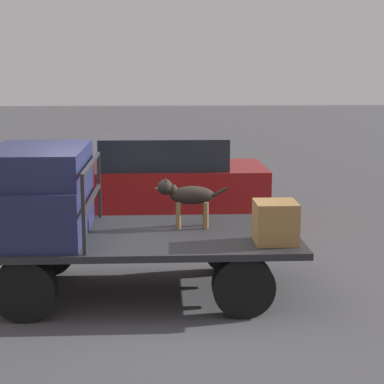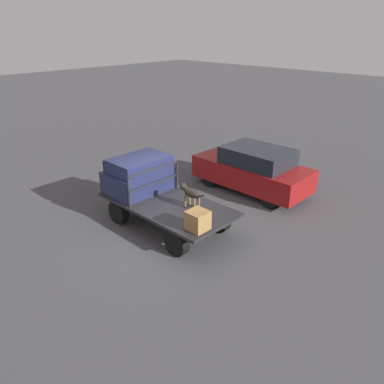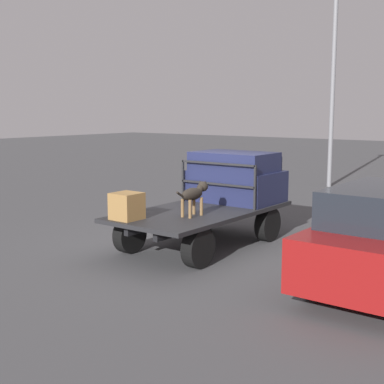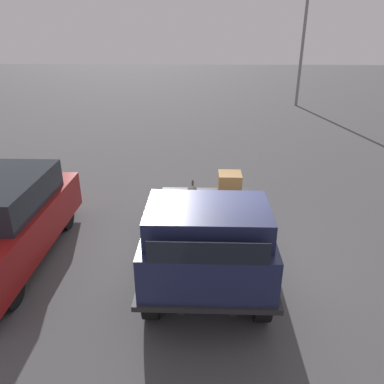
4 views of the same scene
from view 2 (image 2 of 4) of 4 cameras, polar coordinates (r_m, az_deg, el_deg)
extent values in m
plane|color=#474749|center=(10.90, -3.67, -5.28)|extent=(80.00, 80.00, 0.00)
cylinder|color=black|center=(11.14, -11.11, -2.96)|extent=(0.71, 0.24, 0.71)
cylinder|color=black|center=(12.04, -4.78, -0.44)|extent=(0.71, 0.24, 0.71)
cylinder|color=black|center=(9.47, -2.35, -7.70)|extent=(0.71, 0.24, 0.71)
cylinder|color=black|center=(10.51, 4.13, -4.28)|extent=(0.71, 0.24, 0.71)
cube|color=black|center=(10.42, -5.14, -3.08)|extent=(3.62, 0.10, 0.18)
cube|color=black|center=(10.83, -2.42, -1.89)|extent=(3.62, 0.10, 0.18)
cube|color=#232326|center=(10.56, -3.77, -1.84)|extent=(3.94, 1.96, 0.08)
cube|color=#1E2347|center=(11.30, -8.16, 1.81)|extent=(1.31, 1.84, 0.66)
cube|color=#1E2347|center=(11.04, -8.00, 4.25)|extent=(1.12, 1.70, 0.41)
cube|color=black|center=(11.63, -10.29, 4.81)|extent=(0.02, 1.51, 0.31)
cube|color=#232326|center=(10.23, -9.60, -0.05)|extent=(0.04, 0.04, 0.89)
cube|color=#232326|center=(11.29, -2.31, 2.65)|extent=(0.04, 0.04, 0.89)
cube|color=#232326|center=(10.57, -5.87, 3.51)|extent=(0.04, 1.80, 0.04)
cube|color=#232326|center=(10.73, -5.77, 1.37)|extent=(0.04, 1.80, 0.04)
cylinder|color=brown|center=(10.25, -1.04, -1.33)|extent=(0.06, 0.06, 0.34)
cylinder|color=brown|center=(10.37, -0.36, -1.03)|extent=(0.06, 0.06, 0.34)
cylinder|color=brown|center=(10.03, 0.37, -1.93)|extent=(0.06, 0.06, 0.34)
cylinder|color=brown|center=(10.15, 1.06, -1.61)|extent=(0.06, 0.06, 0.34)
ellipsoid|color=black|center=(10.10, 0.00, -0.21)|extent=(0.56, 0.23, 0.23)
sphere|color=brown|center=(10.21, -0.63, -0.17)|extent=(0.11, 0.11, 0.11)
cylinder|color=black|center=(10.22, -0.97, 0.50)|extent=(0.17, 0.13, 0.16)
sphere|color=black|center=(10.27, -1.37, 0.87)|extent=(0.20, 0.20, 0.20)
cone|color=brown|center=(10.33, -1.69, 0.92)|extent=(0.11, 0.11, 0.11)
cone|color=black|center=(10.20, -1.55, 1.20)|extent=(0.06, 0.08, 0.10)
cone|color=black|center=(10.27, -1.12, 1.37)|extent=(0.06, 0.08, 0.10)
cylinder|color=black|center=(9.88, 1.37, -0.63)|extent=(0.24, 0.04, 0.16)
cube|color=olive|center=(9.10, 0.86, -4.34)|extent=(0.48, 0.48, 0.48)
cylinder|color=black|center=(13.46, 2.75, 2.09)|extent=(0.60, 0.20, 0.60)
cylinder|color=black|center=(14.53, 6.62, 3.66)|extent=(0.60, 0.20, 0.60)
cylinder|color=black|center=(12.10, 11.72, -1.05)|extent=(0.60, 0.20, 0.60)
cylinder|color=black|center=(13.28, 15.20, 0.93)|extent=(0.60, 0.20, 0.60)
cube|color=maroon|center=(13.17, 9.03, 2.88)|extent=(4.05, 1.76, 0.77)
cube|color=#1E232B|center=(12.84, 9.96, 5.40)|extent=(2.23, 1.58, 0.56)
camera|label=1|loc=(7.36, -52.38, -6.42)|focal=60.00mm
camera|label=3|loc=(12.90, 48.99, 4.05)|focal=50.00mm
camera|label=4|loc=(14.38, -20.43, 17.70)|focal=35.00mm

